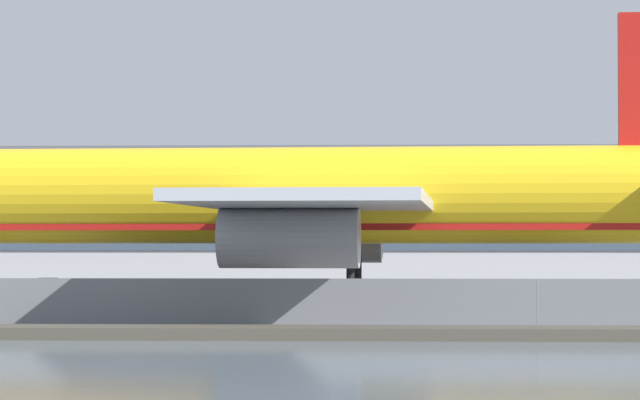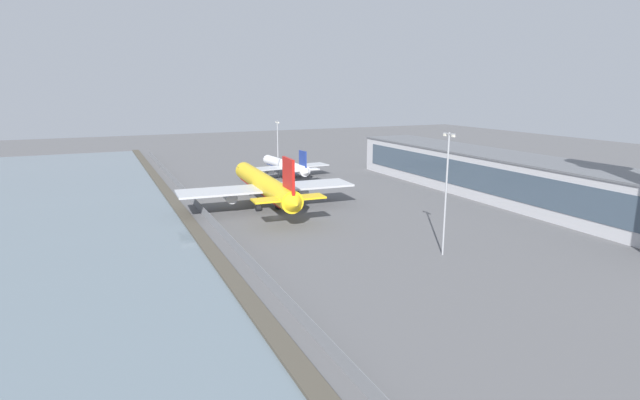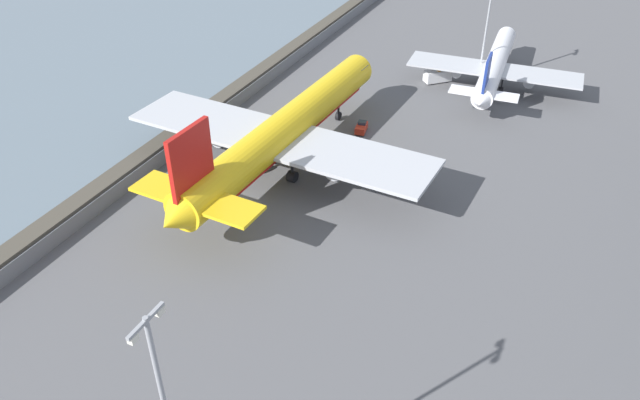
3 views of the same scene
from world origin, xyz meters
The scene contains 10 objects.
ground_plane centered at (0.00, 0.00, 0.00)m, with size 500.00×500.00×0.00m, color #565659.
shoreline_seawall centered at (0.00, -20.50, 0.25)m, with size 320.00×3.00×0.50m.
perimeter_fence centered at (0.00, -16.00, 1.17)m, with size 280.00×0.10×2.35m.
cargo_jet_yellow centered at (-10.99, 1.25, 6.29)m, with size 55.29×47.26×16.48m.
passenger_jet_white centered at (-53.38, 23.05, 4.32)m, with size 37.21×31.82×11.32m.
baggage_tug centered at (-26.45, 7.38, 0.81)m, with size 3.42×2.10×1.80m.
ops_van centered at (-51.31, 12.89, 1.28)m, with size 5.14×5.18×2.48m.
terminal_building centered at (2.26, 69.05, 6.52)m, with size 120.43×19.92×13.02m.
apron_light_mast_apron_west centered at (40.77, 20.49, 13.28)m, with size 3.20×0.40×23.94m.
apron_light_mast_apron_east centered at (-53.94, 20.32, 11.55)m, with size 3.20×0.40×20.56m.
Camera 2 is at (115.62, -39.95, 32.03)m, focal length 28.00 mm.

